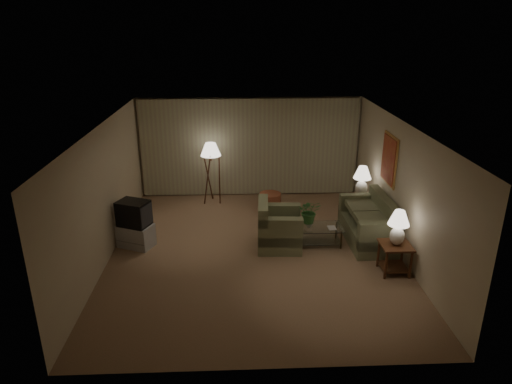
% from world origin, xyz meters
% --- Properties ---
extents(ground, '(7.00, 7.00, 0.00)m').
position_xyz_m(ground, '(0.00, 0.00, 0.00)').
color(ground, '#976953').
rests_on(ground, ground).
extents(room_shell, '(6.04, 7.02, 2.72)m').
position_xyz_m(room_shell, '(0.02, 1.51, 1.75)').
color(room_shell, beige).
rests_on(room_shell, ground).
extents(sofa, '(1.82, 0.96, 0.80)m').
position_xyz_m(sofa, '(2.50, 0.38, 0.40)').
color(sofa, '#787955').
rests_on(sofa, ground).
extents(armchair, '(1.08, 1.03, 0.82)m').
position_xyz_m(armchair, '(0.54, 0.21, 0.41)').
color(armchair, '#787955').
rests_on(armchair, ground).
extents(side_table_near, '(0.57, 0.57, 0.60)m').
position_xyz_m(side_table_near, '(2.65, -0.97, 0.42)').
color(side_table_near, '#391D0F').
rests_on(side_table_near, ground).
extents(side_table_far, '(0.49, 0.41, 0.60)m').
position_xyz_m(side_table_far, '(2.65, 1.63, 0.40)').
color(side_table_far, '#391D0F').
rests_on(side_table_far, ground).
extents(table_lamp_near, '(0.40, 0.40, 0.70)m').
position_xyz_m(table_lamp_near, '(2.65, -0.97, 1.01)').
color(table_lamp_near, white).
rests_on(table_lamp_near, side_table_near).
extents(table_lamp_far, '(0.43, 0.43, 0.74)m').
position_xyz_m(table_lamp_far, '(2.65, 1.63, 1.04)').
color(table_lamp_far, white).
rests_on(table_lamp_far, side_table_far).
extents(coffee_table, '(1.17, 0.64, 0.41)m').
position_xyz_m(coffee_table, '(1.33, 0.28, 0.28)').
color(coffee_table, silver).
rests_on(coffee_table, ground).
extents(tv_cabinet, '(1.05, 0.98, 0.50)m').
position_xyz_m(tv_cabinet, '(-2.55, 0.35, 0.25)').
color(tv_cabinet, '#ABABAD').
rests_on(tv_cabinet, ground).
extents(crt_tv, '(0.96, 0.91, 0.54)m').
position_xyz_m(crt_tv, '(-2.55, 0.35, 0.77)').
color(crt_tv, black).
rests_on(crt_tv, tv_cabinet).
extents(floor_lamp, '(0.53, 0.53, 1.63)m').
position_xyz_m(floor_lamp, '(-1.02, 2.85, 0.86)').
color(floor_lamp, '#391D0F').
rests_on(floor_lamp, ground).
extents(ottoman, '(0.72, 0.72, 0.37)m').
position_xyz_m(ottoman, '(0.51, 2.44, 0.19)').
color(ottoman, '#A25A36').
rests_on(ottoman, ground).
extents(vase, '(0.16, 0.16, 0.16)m').
position_xyz_m(vase, '(1.18, 0.28, 0.49)').
color(vase, white).
rests_on(vase, coffee_table).
extents(flowers, '(0.48, 0.42, 0.53)m').
position_xyz_m(flowers, '(1.18, 0.28, 0.83)').
color(flowers, '#346F31').
rests_on(flowers, vase).
extents(book, '(0.17, 0.23, 0.02)m').
position_xyz_m(book, '(1.58, 0.18, 0.42)').
color(book, olive).
rests_on(book, coffee_table).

